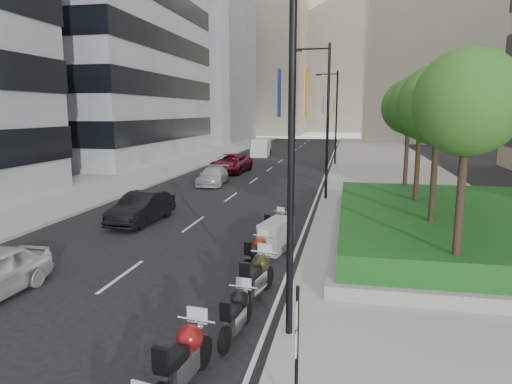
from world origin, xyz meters
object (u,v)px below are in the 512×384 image
(lamp_post_0, at_px, (285,119))
(motorcycle_3, at_px, (257,277))
(motorcycle_1, at_px, (184,359))
(delivery_van, at_px, (261,148))
(motorcycle_4, at_px, (257,253))
(parking_sign, at_px, (297,347))
(lamp_post_1, at_px, (325,114))
(car_c, at_px, (213,176))
(lamp_post_2, at_px, (335,113))
(motorcycle_2, at_px, (237,313))
(car_b, at_px, (141,208))
(motorcycle_6, at_px, (275,224))
(car_d, at_px, (231,163))
(motorcycle_5, at_px, (276,236))

(lamp_post_0, xyz_separation_m, motorcycle_3, (-1.02, 2.10, -4.41))
(motorcycle_1, bearing_deg, motorcycle_3, 0.61)
(delivery_van, bearing_deg, motorcycle_4, -83.04)
(lamp_post_0, bearing_deg, parking_sign, -77.67)
(lamp_post_1, xyz_separation_m, car_c, (-8.12, 4.46, -4.43))
(lamp_post_2, xyz_separation_m, parking_sign, (0.66, -38.00, -3.61))
(motorcycle_2, distance_m, car_b, 12.18)
(motorcycle_6, distance_m, car_d, 20.71)
(motorcycle_4, bearing_deg, lamp_post_1, 5.46)
(motorcycle_6, xyz_separation_m, delivery_van, (-7.18, 34.61, 0.41))
(lamp_post_2, relative_size, motorcycle_2, 4.24)
(parking_sign, bearing_deg, motorcycle_4, 106.03)
(lamp_post_1, relative_size, motorcycle_4, 4.32)
(motorcycle_1, bearing_deg, delivery_van, 16.12)
(lamp_post_1, xyz_separation_m, motorcycle_2, (-1.06, -17.12, -4.50))
(motorcycle_3, height_order, motorcycle_5, motorcycle_3)
(motorcycle_1, height_order, motorcycle_2, motorcycle_1)
(lamp_post_0, xyz_separation_m, motorcycle_1, (-1.53, -2.37, -4.43))
(motorcycle_2, xyz_separation_m, motorcycle_4, (-0.43, 4.62, -0.00))
(motorcycle_2, distance_m, delivery_van, 44.10)
(lamp_post_1, height_order, motorcycle_1, lamp_post_1)
(car_b, relative_size, delivery_van, 0.89)
(delivery_van, bearing_deg, car_c, -92.00)
(motorcycle_1, bearing_deg, car_c, 22.61)
(motorcycle_4, bearing_deg, delivery_van, 22.86)
(motorcycle_3, xyz_separation_m, car_d, (-7.52, 26.10, 0.14))
(motorcycle_4, bearing_deg, motorcycle_5, 4.48)
(motorcycle_1, height_order, car_b, car_b)
(motorcycle_2, height_order, delivery_van, delivery_van)
(motorcycle_1, bearing_deg, motorcycle_4, 6.90)
(motorcycle_4, bearing_deg, parking_sign, -151.68)
(lamp_post_2, xyz_separation_m, motorcycle_4, (-1.50, -30.50, -4.50))
(car_c, height_order, delivery_van, delivery_van)
(motorcycle_2, height_order, motorcycle_3, motorcycle_3)
(lamp_post_2, xyz_separation_m, motorcycle_2, (-1.06, -35.12, -4.50))
(motorcycle_1, xyz_separation_m, car_d, (-7.01, 30.56, 0.16))
(lamp_post_0, height_order, motorcycle_1, lamp_post_0)
(lamp_post_1, distance_m, parking_sign, 20.33)
(lamp_post_1, relative_size, car_c, 2.06)
(car_d, height_order, delivery_van, delivery_van)
(lamp_post_2, xyz_separation_m, motorcycle_1, (-1.53, -37.37, -4.43))
(parking_sign, distance_m, delivery_van, 47.25)
(motorcycle_1, relative_size, motorcycle_4, 1.15)
(motorcycle_3, relative_size, car_d, 0.43)
(motorcycle_2, relative_size, car_d, 0.37)
(motorcycle_3, distance_m, motorcycle_6, 6.62)
(motorcycle_2, height_order, motorcycle_5, motorcycle_5)
(car_b, bearing_deg, lamp_post_2, 75.53)
(motorcycle_1, distance_m, motorcycle_2, 2.30)
(lamp_post_0, bearing_deg, car_c, 110.73)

